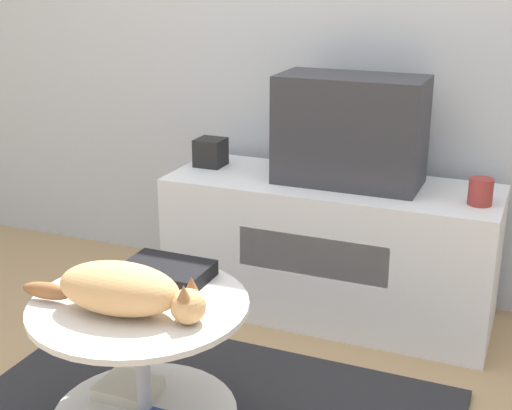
{
  "coord_description": "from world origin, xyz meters",
  "views": [
    {
      "loc": [
        0.91,
        -1.51,
        1.41
      ],
      "look_at": [
        0.04,
        0.57,
        0.65
      ],
      "focal_mm": 50.0,
      "sensor_mm": 36.0,
      "label": 1
    }
  ],
  "objects_px": {
    "cat": "(123,290)",
    "speaker": "(211,152)",
    "dvd_box": "(166,272)",
    "tv": "(350,130)"
  },
  "relations": [
    {
      "from": "cat",
      "to": "speaker",
      "type": "bearing_deg",
      "value": 99.82
    },
    {
      "from": "dvd_box",
      "to": "cat",
      "type": "height_order",
      "value": "cat"
    },
    {
      "from": "tv",
      "to": "dvd_box",
      "type": "relative_size",
      "value": 2.19
    },
    {
      "from": "tv",
      "to": "speaker",
      "type": "relative_size",
      "value": 4.79
    },
    {
      "from": "tv",
      "to": "cat",
      "type": "height_order",
      "value": "tv"
    },
    {
      "from": "speaker",
      "to": "cat",
      "type": "height_order",
      "value": "speaker"
    },
    {
      "from": "tv",
      "to": "speaker",
      "type": "height_order",
      "value": "tv"
    },
    {
      "from": "tv",
      "to": "speaker",
      "type": "bearing_deg",
      "value": 178.46
    },
    {
      "from": "tv",
      "to": "dvd_box",
      "type": "xyz_separation_m",
      "value": [
        -0.29,
        -0.96,
        -0.26
      ]
    },
    {
      "from": "dvd_box",
      "to": "cat",
      "type": "xyz_separation_m",
      "value": [
        0.0,
        -0.24,
        0.05
      ]
    }
  ]
}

